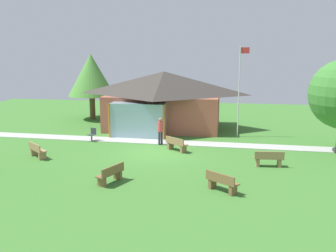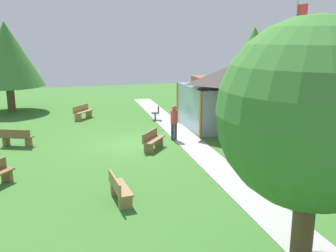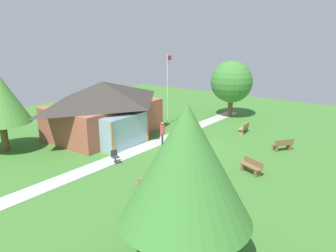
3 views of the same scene
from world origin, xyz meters
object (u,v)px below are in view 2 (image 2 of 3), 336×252
Objects in this scene: bench_rear_near_path at (153,141)px; tree_lawn_corner at (7,54)px; bench_mid_left at (83,112)px; visitor_on_path at (174,120)px; bench_mid_right at (119,189)px; pavilion at (264,89)px; tree_east_hedge at (313,115)px; tree_behind_pavilion_left at (254,53)px; patio_chair_west at (156,113)px; bench_front_center at (16,138)px; flagpole at (292,80)px.

tree_lawn_corner reaches higher than bench_rear_near_path.
visitor_on_path is at bearing 72.12° from bench_mid_left.
tree_lawn_corner reaches higher than bench_mid_right.
pavilion is 11.52m from bench_mid_right.
tree_east_hedge is (10.73, -0.34, 2.42)m from visitor_on_path.
pavilion is 5.42m from visitor_on_path.
pavilion is 7.55m from tree_behind_pavilion_left.
bench_mid_right is 0.27× the size of tree_behind_pavilion_left.
patio_chair_west is (-10.95, 4.04, 0.01)m from bench_mid_right.
bench_front_center is 17.19m from tree_behind_pavilion_left.
bench_rear_near_path is 0.93× the size of bench_front_center.
bench_mid_left is at bearing -148.02° from flagpole.
pavilion is 6.14m from flagpole.
flagpole is 10.42m from patio_chair_west.
bench_front_center is at bearing 6.84° from tree_lawn_corner.
pavilion is 6.04× the size of bench_front_center.
tree_east_hedge is at bearing 33.45° from bench_mid_right.
bench_rear_near_path is 0.26× the size of tree_behind_pavilion_left.
flagpole is 13.62m from bench_mid_left.
tree_behind_pavilion_left reaches higher than tree_east_hedge.
pavilion is at bearing -24.17° from tree_behind_pavilion_left.
tree_east_hedge is (9.54, 1.04, 3.04)m from bench_rear_near_path.
flagpole is at bearing 72.11° from bench_mid_left.
tree_behind_pavilion_left is (-8.63, 9.63, 3.41)m from bench_rear_near_path.
visitor_on_path is 0.29× the size of tree_lawn_corner.
visitor_on_path is 0.31× the size of tree_behind_pavilion_left.
bench_mid_left is 0.82× the size of visitor_on_path.
bench_front_center is at bearing -67.60° from tree_behind_pavilion_left.
tree_east_hedge reaches higher than patio_chair_west.
tree_behind_pavilion_left reaches higher than bench_front_center.
bench_mid_left is (-11.26, -7.03, -3.02)m from flagpole.
tree_east_hedge reaches higher than bench_rear_near_path.
tree_lawn_corner is (-16.22, -4.67, 3.42)m from bench_mid_right.
tree_lawn_corner is at bearing -109.18° from bench_rear_near_path.
flagpole is 4.32× the size of bench_rear_near_path.
bench_mid_right is at bearing 41.14° from bench_mid_left.
bench_rear_near_path is at bearing -174.40° from patio_chair_west.
tree_east_hedge is at bearing 52.09° from bench_mid_left.
flagpole is 18.77m from tree_lawn_corner.
patio_chair_west is 10.73m from tree_lawn_corner.
bench_mid_left is 6.65m from tree_lawn_corner.
bench_rear_near_path is at bearing -48.12° from tree_behind_pavilion_left.
flagpole reaches higher than tree_behind_pavilion_left.
flagpole is at bearing 88.46° from bench_rear_near_path.
visitor_on_path is (0.70, -5.22, -1.24)m from pavilion.
tree_behind_pavilion_left is at bearing 155.83° from pavilion.
tree_lawn_corner is at bearing -124.06° from pavilion.
bench_front_center is at bearing -91.47° from pavilion.
visitor_on_path is at bearing 40.27° from tree_lawn_corner.
tree_east_hedge is (15.37, -0.65, 3.02)m from patio_chair_west.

